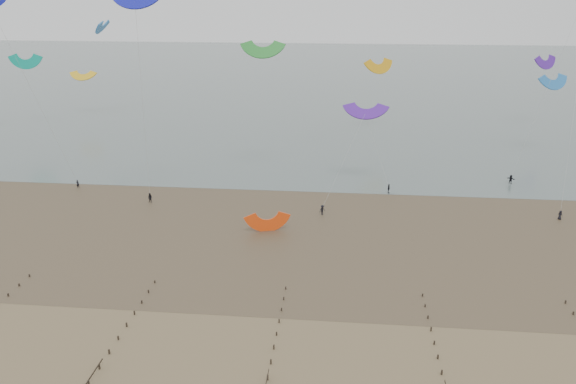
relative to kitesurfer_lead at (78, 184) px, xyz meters
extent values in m
plane|color=brown|center=(41.63, -47.91, -0.83)|extent=(500.00, 500.00, 0.00)
plane|color=#475654|center=(41.63, 152.09, -0.80)|extent=(500.00, 500.00, 0.00)
plane|color=#473A28|center=(41.63, -12.91, -0.82)|extent=(500.00, 500.00, 0.00)
ellipsoid|color=slate|center=(23.63, -25.91, -0.83)|extent=(23.60, 14.36, 0.01)
ellipsoid|color=slate|center=(53.63, -9.91, -0.83)|extent=(33.64, 18.32, 0.01)
ellipsoid|color=slate|center=(86.63, -17.91, -0.83)|extent=(19.65, 13.67, 0.01)
ellipsoid|color=slate|center=(1.63, -7.91, -0.83)|extent=(26.95, 14.22, 0.01)
cube|color=black|center=(9.63, -41.17, -0.63)|extent=(0.16, 0.16, 0.51)
cube|color=black|center=(9.63, -38.54, -0.64)|extent=(0.16, 0.16, 0.48)
cube|color=black|center=(9.63, -35.91, -0.66)|extent=(0.16, 0.16, 0.45)
cube|color=black|center=(27.63, -56.96, -0.54)|extent=(0.16, 0.16, 0.68)
cube|color=black|center=(27.63, -54.33, -0.56)|extent=(0.16, 0.16, 0.65)
cube|color=black|center=(27.63, -51.70, -0.57)|extent=(0.16, 0.16, 0.62)
cube|color=black|center=(27.63, -49.07, -0.59)|extent=(0.16, 0.16, 0.59)
cube|color=black|center=(27.63, -46.44, -0.60)|extent=(0.16, 0.16, 0.57)
cube|color=black|center=(27.63, -43.80, -0.62)|extent=(0.16, 0.16, 0.54)
cube|color=black|center=(27.63, -41.17, -0.63)|extent=(0.16, 0.16, 0.51)
cube|color=black|center=(27.63, -38.54, -0.64)|extent=(0.16, 0.16, 0.48)
cube|color=black|center=(27.63, -35.91, -0.66)|extent=(0.16, 0.16, 0.45)
cube|color=black|center=(45.63, -54.33, -0.56)|extent=(0.16, 0.16, 0.65)
cube|color=black|center=(45.63, -51.70, -0.57)|extent=(0.16, 0.16, 0.62)
cube|color=black|center=(45.63, -49.07, -0.59)|extent=(0.16, 0.16, 0.59)
cube|color=black|center=(45.63, -46.44, -0.60)|extent=(0.16, 0.16, 0.57)
cube|color=black|center=(45.63, -43.80, -0.62)|extent=(0.16, 0.16, 0.54)
cube|color=black|center=(45.63, -41.17, -0.63)|extent=(0.16, 0.16, 0.51)
cube|color=black|center=(45.63, -38.54, -0.64)|extent=(0.16, 0.16, 0.48)
cube|color=black|center=(45.63, -35.91, -0.66)|extent=(0.16, 0.16, 0.45)
cube|color=black|center=(63.63, -51.70, -0.57)|extent=(0.16, 0.16, 0.62)
cube|color=black|center=(63.63, -49.07, -0.59)|extent=(0.16, 0.16, 0.59)
cube|color=black|center=(63.63, -46.44, -0.60)|extent=(0.16, 0.16, 0.57)
cube|color=black|center=(63.63, -43.80, -0.62)|extent=(0.16, 0.16, 0.54)
cube|color=black|center=(63.63, -41.17, -0.63)|extent=(0.16, 0.16, 0.51)
cube|color=black|center=(63.63, -38.54, -0.64)|extent=(0.16, 0.16, 0.48)
cube|color=black|center=(63.63, -35.91, -0.66)|extent=(0.16, 0.16, 0.45)
cube|color=black|center=(81.63, -38.54, -0.64)|extent=(0.16, 0.16, 0.48)
cube|color=black|center=(81.63, -35.91, -0.66)|extent=(0.16, 0.16, 0.45)
imported|color=black|center=(0.00, 0.00, 0.00)|extent=(0.62, 0.42, 1.67)
imported|color=black|center=(61.91, 2.90, 0.09)|extent=(0.57, 1.13, 1.85)
imported|color=black|center=(49.44, -9.36, 0.09)|extent=(1.36, 1.26, 1.84)
imported|color=black|center=(87.20, 11.07, 0.10)|extent=(1.73, 1.46, 1.86)
imported|color=black|center=(90.61, -7.47, -0.01)|extent=(0.94, 0.95, 1.65)
imported|color=black|center=(17.15, -6.55, 0.09)|extent=(1.06, 0.92, 1.85)
camera|label=1|loc=(52.33, -101.42, 37.43)|focal=35.00mm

